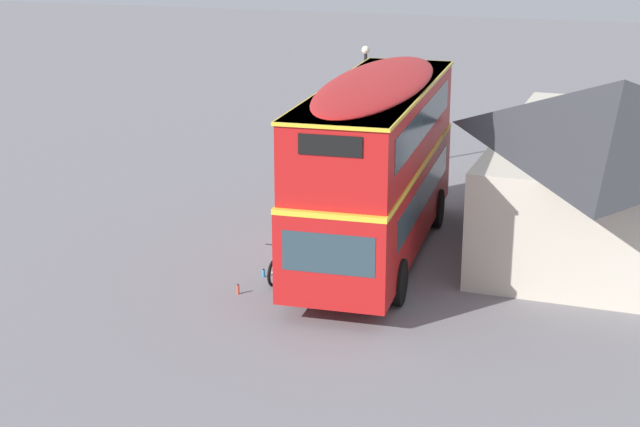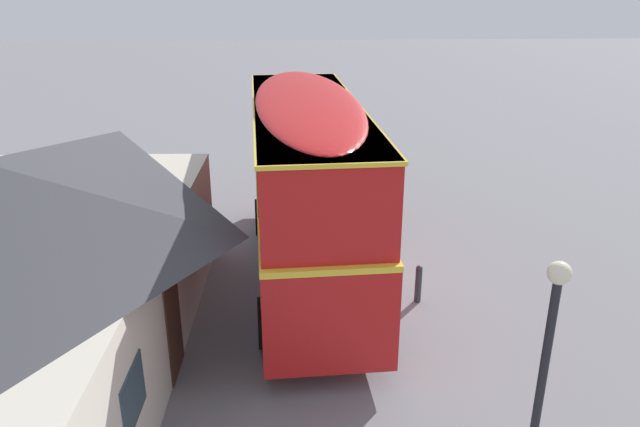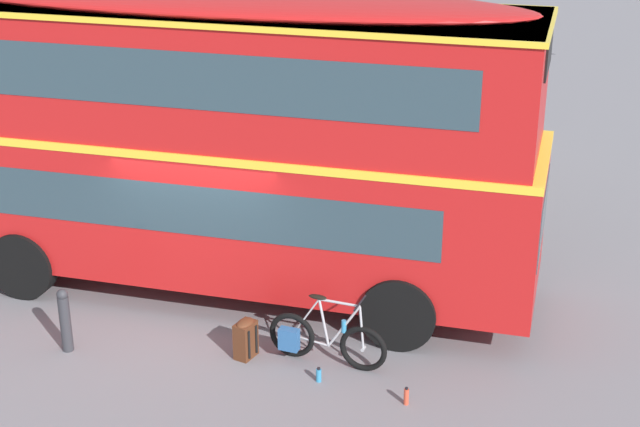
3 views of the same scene
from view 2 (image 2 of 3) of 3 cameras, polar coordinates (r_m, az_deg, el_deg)
The scene contains 9 objects.
ground_plane at distance 16.18m, azimuth 1.70°, elevation -5.81°, with size 120.00×120.00×0.00m, color slate.
double_decker_bus at distance 15.05m, azimuth -1.18°, elevation 2.99°, with size 9.83×3.08×4.79m.
touring_bicycle at distance 18.02m, azimuth 4.31°, elevation -1.57°, with size 1.73×0.46×1.04m.
backpack_on_ground at distance 17.10m, azimuth 5.34°, elevation -3.20°, with size 0.32×0.37×0.59m.
water_bottle_blue_sports at distance 18.29m, azimuth 5.69°, elevation -2.21°, with size 0.07×0.07×0.21m.
water_bottle_red_squeeze at distance 19.44m, azimuth 5.63°, elevation -0.66°, with size 0.07×0.07×0.25m.
pub_building at distance 12.84m, azimuth -27.60°, elevation -4.90°, with size 11.75×6.85×4.40m.
street_lamp at distance 8.27m, azimuth 19.93°, elevation -14.65°, with size 0.28×0.28×4.39m.
kerb_bollard at distance 14.94m, azimuth 9.15°, elevation -6.41°, with size 0.16×0.16×0.97m.
Camera 2 is at (-14.32, 1.19, 7.44)m, focal length 34.36 mm.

